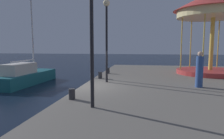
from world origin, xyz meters
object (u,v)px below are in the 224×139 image
(lamp_post_far_end, at_px, (107,27))
(bollard_south, at_px, (72,94))
(lamp_post_mid_promenade, at_px, (91,6))
(sailboat_teal, at_px, (25,76))
(person_mid_promenade, at_px, (199,71))
(bollard_north, at_px, (100,75))
(carousel, at_px, (214,11))
(bollard_center, at_px, (108,71))

(lamp_post_far_end, relative_size, bollard_south, 11.02)
(lamp_post_mid_promenade, relative_size, bollard_south, 11.88)
(lamp_post_far_end, height_order, bollard_south, lamp_post_far_end)
(lamp_post_mid_promenade, xyz_separation_m, bollard_south, (-1.01, 0.84, -3.00))
(sailboat_teal, height_order, person_mid_promenade, sailboat_teal)
(sailboat_teal, distance_m, lamp_post_mid_promenade, 10.45)
(bollard_south, xyz_separation_m, bollard_north, (-0.01, 4.94, 0.00))
(carousel, relative_size, bollard_south, 14.42)
(lamp_post_mid_promenade, bearing_deg, bollard_north, 100.01)
(bollard_center, bearing_deg, lamp_post_far_end, -80.89)
(bollard_south, distance_m, bollard_north, 4.94)
(lamp_post_mid_promenade, bearing_deg, carousel, 54.94)
(lamp_post_far_end, height_order, person_mid_promenade, lamp_post_far_end)
(lamp_post_mid_promenade, distance_m, lamp_post_far_end, 4.58)
(carousel, distance_m, bollard_center, 8.38)
(lamp_post_far_end, bearing_deg, person_mid_promenade, -7.82)
(lamp_post_mid_promenade, bearing_deg, sailboat_teal, 134.12)
(sailboat_teal, xyz_separation_m, bollard_north, (5.86, -1.31, 0.38))
(lamp_post_mid_promenade, distance_m, bollard_center, 8.63)
(sailboat_teal, height_order, lamp_post_far_end, sailboat_teal)
(person_mid_promenade, bearing_deg, bollard_south, -149.64)
(lamp_post_far_end, bearing_deg, lamp_post_mid_promenade, -85.20)
(lamp_post_far_end, xyz_separation_m, person_mid_promenade, (4.64, -0.64, -2.20))
(bollard_center, bearing_deg, person_mid_promenade, -38.32)
(lamp_post_mid_promenade, height_order, bollard_center, lamp_post_mid_promenade)
(sailboat_teal, bearing_deg, bollard_center, 8.93)
(sailboat_teal, bearing_deg, bollard_south, -46.79)
(sailboat_teal, relative_size, lamp_post_mid_promenade, 1.58)
(carousel, bearing_deg, lamp_post_mid_promenade, -125.06)
(lamp_post_mid_promenade, height_order, lamp_post_far_end, lamp_post_mid_promenade)
(carousel, relative_size, lamp_post_far_end, 1.31)
(lamp_post_mid_promenade, bearing_deg, bollard_south, 140.09)
(person_mid_promenade, bearing_deg, lamp_post_mid_promenade, -137.31)
(sailboat_teal, relative_size, bollard_north, 18.71)
(sailboat_teal, bearing_deg, carousel, 8.07)
(sailboat_teal, bearing_deg, lamp_post_far_end, -21.30)
(person_mid_promenade, bearing_deg, sailboat_teal, 164.11)
(carousel, relative_size, lamp_post_mid_promenade, 1.21)
(carousel, height_order, bollard_center, carousel)
(carousel, relative_size, bollard_center, 14.42)
(bollard_south, relative_size, bollard_north, 1.00)
(bollard_south, bearing_deg, bollard_north, 90.15)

